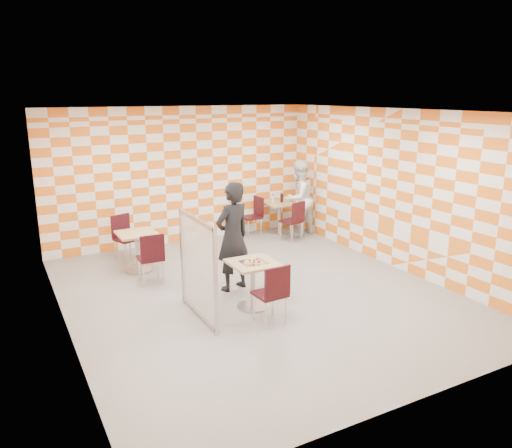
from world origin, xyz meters
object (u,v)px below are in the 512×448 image
Objects in this scene: partition at (198,268)px; man_white at (298,199)px; main_table at (253,277)px; sport_bottle at (273,199)px; empty_table at (137,245)px; soda_bottle at (282,198)px; chair_second_front at (295,218)px; chair_empty_near at (151,255)px; chair_main_front at (273,290)px; chair_empty_far at (124,234)px; second_table at (279,212)px; chair_second_side at (255,213)px; man_dark at (233,237)px.

man_white is at bearing 39.49° from partition.
main_table is 3.75× the size of sport_bottle.
soda_bottle is (3.77, 1.04, 0.34)m from empty_table.
partition reaches higher than chair_second_front.
soda_bottle is (3.74, 1.83, 0.31)m from chair_empty_near.
empty_table is 0.81× the size of chair_second_front.
chair_second_front is at bearing 4.04° from empty_table.
empty_table is at bearing 92.28° from chair_empty_near.
sport_bottle is (3.57, 1.11, 0.33)m from empty_table.
chair_empty_far is (-1.16, 3.95, 0.00)m from chair_main_front.
soda_bottle is (3.53, 3.48, 0.06)m from partition.
chair_second_front is at bearing -84.61° from sport_bottle.
chair_main_front is 4.30m from chair_second_front.
chair_empty_far is (-3.76, -0.25, 0.04)m from second_table.
chair_second_side reaches higher than second_table.
partition is (-0.88, 0.06, 0.28)m from main_table.
second_table is 0.81× the size of chair_second_front.
second_table is at bearing -163.27° from soda_bottle.
chair_empty_near is 0.50× the size of man_dark.
main_table is 1.00× the size of second_table.
second_table is 3.26× the size of soda_bottle.
sport_bottle is at bearing 55.95° from main_table.
chair_second_side is 3.39m from man_dark.
chair_main_front and chair_empty_near have the same top height.
partition is at bearing 138.60° from chair_main_front.
chair_empty_far is 0.52× the size of man_white.
chair_main_front is at bearing -92.89° from main_table.
empty_table is 0.81× the size of chair_main_front.
chair_second_front is at bearing 47.59° from main_table.
partition is (0.22, -1.65, 0.25)m from chair_empty_near.
chair_empty_far is (-3.15, -0.36, 0.00)m from chair_second_side.
sport_bottle is at bearing 46.93° from partition.
chair_second_front is at bearing 30.83° from man_white.
main_table is at bearing -126.76° from soda_bottle.
chair_second_front and chair_empty_near have the same top height.
chair_second_side is at bearing -45.45° from man_white.
sport_bottle is at bearing 5.51° from chair_empty_far.
chair_empty_far is at bearing 95.52° from partition.
soda_bottle reaches higher than main_table.
empty_table is at bearing -164.66° from soda_bottle.
man_white is at bearing -48.26° from sport_bottle.
man_white is at bearing 19.95° from chair_empty_near.
man_dark is 9.32× the size of sport_bottle.
chair_second_front is 3.15m from man_dark.
partition is 7.75× the size of sport_bottle.
chair_second_front is 0.52× the size of man_white.
main_table is 0.48× the size of partition.
chair_main_front is 4.62× the size of sport_bottle.
second_table is 0.37m from sport_bottle.
chair_second_front is 0.61m from man_white.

